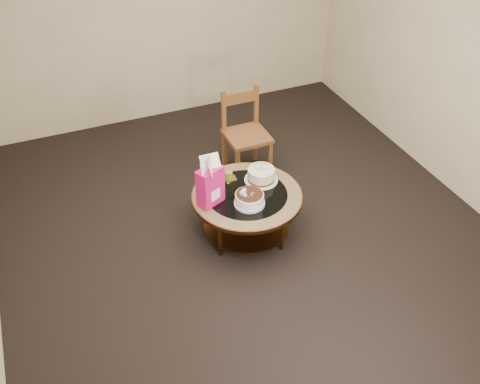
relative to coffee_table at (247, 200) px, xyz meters
name	(u,v)px	position (x,y,z in m)	size (l,w,h in m)	color
ground	(247,231)	(0.00, 0.00, -0.38)	(5.00, 5.00, 0.00)	black
room_walls	(248,85)	(0.00, 0.00, 1.16)	(4.52, 5.02, 2.61)	beige
coffee_table	(247,200)	(0.00, 0.00, 0.00)	(1.02, 1.02, 0.46)	#583619
decorated_cake	(249,199)	(-0.04, -0.15, 0.13)	(0.28, 0.28, 0.16)	#C09DDE
cream_cake	(261,175)	(0.20, 0.13, 0.14)	(0.31, 0.31, 0.20)	white
gift_bag	(210,181)	(-0.34, 0.01, 0.31)	(0.27, 0.23, 0.47)	#E2157E
pillar_candle	(229,177)	(-0.07, 0.26, 0.11)	(0.13, 0.13, 0.10)	#D8CB59
dining_chair	(245,133)	(0.38, 0.93, 0.10)	(0.44, 0.44, 0.94)	brown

